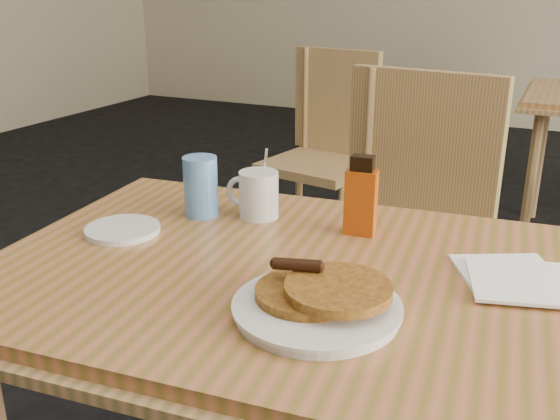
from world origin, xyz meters
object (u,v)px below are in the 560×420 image
object	(u,v)px
chair_wall_extra	(328,137)
blue_tumbler	(201,186)
coffee_mug	(258,193)
syrup_bottle	(361,198)
pancake_plate	(319,302)
chair_main_far	(409,219)
main_table	(305,292)

from	to	relation	value
chair_wall_extra	blue_tumbler	distance (m)	1.56
coffee_mug	syrup_bottle	xyz separation A→B (m)	(0.23, 0.00, 0.02)
pancake_plate	blue_tumbler	world-z (taller)	blue_tumbler
syrup_bottle	pancake_plate	bearing A→B (deg)	-87.97
chair_main_far	syrup_bottle	distance (m)	0.57
main_table	syrup_bottle	bearing A→B (deg)	81.03
chair_main_far	blue_tumbler	world-z (taller)	chair_main_far
main_table	blue_tumbler	xyz separation A→B (m)	(-0.31, 0.16, 0.11)
main_table	syrup_bottle	world-z (taller)	syrup_bottle
chair_main_far	syrup_bottle	size ratio (longest dim) A/B	6.22
pancake_plate	blue_tumbler	bearing A→B (deg)	143.40
chair_wall_extra	pancake_plate	size ratio (longest dim) A/B	3.67
chair_wall_extra	syrup_bottle	world-z (taller)	chair_wall_extra
coffee_mug	blue_tumbler	bearing A→B (deg)	-172.81
pancake_plate	syrup_bottle	size ratio (longest dim) A/B	1.61
main_table	chair_main_far	world-z (taller)	chair_main_far
chair_wall_extra	main_table	bearing A→B (deg)	-59.64
blue_tumbler	main_table	bearing A→B (deg)	-26.72
blue_tumbler	syrup_bottle	bearing A→B (deg)	7.45
coffee_mug	blue_tumbler	xyz separation A→B (m)	(-0.11, -0.04, 0.01)
chair_main_far	blue_tumbler	xyz separation A→B (m)	(-0.32, -0.57, 0.22)
coffee_mug	main_table	bearing A→B (deg)	-58.70
chair_wall_extra	syrup_bottle	size ratio (longest dim) A/B	5.90
main_table	syrup_bottle	distance (m)	0.24
coffee_mug	syrup_bottle	distance (m)	0.23
chair_wall_extra	coffee_mug	world-z (taller)	chair_wall_extra
blue_tumbler	coffee_mug	bearing A→B (deg)	20.52
main_table	blue_tumbler	distance (m)	0.36
pancake_plate	coffee_mug	distance (m)	0.43
pancake_plate	syrup_bottle	xyz separation A→B (m)	(-0.05, 0.33, 0.06)
main_table	coffee_mug	xyz separation A→B (m)	(-0.20, 0.20, 0.10)
chair_main_far	pancake_plate	world-z (taller)	chair_main_far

